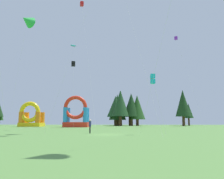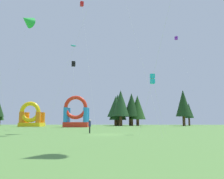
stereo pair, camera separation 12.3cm
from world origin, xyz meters
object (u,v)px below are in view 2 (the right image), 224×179
at_px(kite_purple_box, 176,38).
at_px(inflatable_red_slide, 76,116).
at_px(inflatable_blue_arch, 31,118).
at_px(kite_red_box, 82,4).
at_px(kite_black_box, 73,64).
at_px(kite_cyan_box, 152,79).
at_px(kite_teal_parafoil, 73,46).
at_px(person_left_edge, 90,125).
at_px(kite_green_delta, 27,20).

height_order(kite_purple_box, inflatable_red_slide, kite_purple_box).
bearing_deg(inflatable_blue_arch, kite_red_box, -48.52).
distance_m(kite_black_box, kite_cyan_box, 33.25).
height_order(kite_teal_parafoil, kite_red_box, kite_red_box).
xyz_separation_m(kite_black_box, person_left_edge, (7.77, -26.40, -14.42)).
bearing_deg(kite_purple_box, person_left_edge, -121.37).
height_order(kite_green_delta, kite_teal_parafoil, kite_green_delta).
bearing_deg(kite_green_delta, kite_red_box, 1.33).
distance_m(kite_cyan_box, inflatable_blue_arch, 43.18).
height_order(inflatable_blue_arch, inflatable_red_slide, inflatable_red_slide).
bearing_deg(kite_cyan_box, inflatable_blue_arch, 129.90).
bearing_deg(kite_purple_box, kite_green_delta, -151.64).
height_order(kite_black_box, kite_red_box, kite_red_box).
bearing_deg(kite_red_box, kite_purple_box, 38.19).
bearing_deg(person_left_edge, kite_teal_parafoil, -5.92).
relative_size(kite_cyan_box, inflatable_blue_arch, 1.12).
bearing_deg(kite_cyan_box, kite_purple_box, 71.44).
xyz_separation_m(kite_black_box, kite_cyan_box, (15.64, -28.00, -8.80)).
relative_size(kite_teal_parafoil, kite_red_box, 0.82).
bearing_deg(kite_purple_box, inflatable_blue_arch, 179.02).
height_order(kite_teal_parafoil, inflatable_red_slide, kite_teal_parafoil).
height_order(kite_cyan_box, kite_teal_parafoil, kite_teal_parafoil).
xyz_separation_m(kite_green_delta, inflatable_blue_arch, (-5.44, 18.45, -18.66)).
distance_m(kite_green_delta, kite_red_box, 11.13).
xyz_separation_m(inflatable_blue_arch, inflatable_red_slide, (12.76, -4.58, 0.44)).
relative_size(kite_teal_parafoil, inflatable_blue_arch, 3.12).
distance_m(person_left_edge, inflatable_blue_arch, 37.04).
bearing_deg(inflatable_red_slide, kite_red_box, -76.26).
bearing_deg(inflatable_red_slide, kite_cyan_box, -62.46).
bearing_deg(kite_red_box, inflatable_red_slide, 103.74).
relative_size(kite_teal_parafoil, person_left_edge, 11.34).
distance_m(kite_black_box, kite_purple_box, 27.91).
relative_size(kite_purple_box, inflatable_blue_arch, 3.66).
distance_m(person_left_edge, inflatable_red_slide, 27.70).
bearing_deg(kite_green_delta, inflatable_red_slide, 62.15).
bearing_deg(kite_cyan_box, inflatable_red_slide, 117.54).
distance_m(kite_purple_box, kite_red_box, 28.39).
bearing_deg(kite_black_box, inflatable_red_slide, 23.49).
bearing_deg(person_left_edge, kite_black_box, -6.40).
relative_size(kite_red_box, person_left_edge, 13.87).
distance_m(kite_black_box, kite_teal_parafoil, 4.41).
bearing_deg(inflatable_blue_arch, kite_cyan_box, -50.10).
xyz_separation_m(kite_black_box, kite_teal_parafoil, (0.08, -1.06, 4.28)).
relative_size(kite_green_delta, inflatable_red_slide, 2.96).
height_order(kite_red_box, inflatable_red_slide, kite_red_box).
xyz_separation_m(kite_green_delta, person_left_edge, (14.24, -12.90, -19.90)).
bearing_deg(kite_cyan_box, kite_teal_parafoil, 120.01).
relative_size(person_left_edge, inflatable_blue_arch, 0.28).
distance_m(kite_purple_box, kite_cyan_box, 37.84).
height_order(person_left_edge, inflatable_red_slide, inflatable_red_slide).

